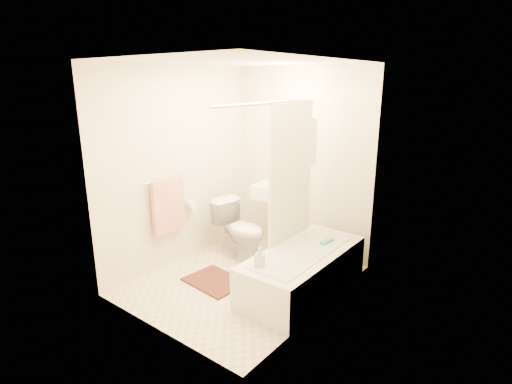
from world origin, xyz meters
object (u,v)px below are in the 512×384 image
Objects in this scene: sink at (275,215)px; bath_mat at (215,281)px; toilet at (240,230)px; soap_bottle at (260,257)px; bathtub at (303,271)px.

bath_mat is at bearing -98.11° from sink.
toilet is 0.82m from bath_mat.
toilet is 1.24m from soap_bottle.
sink reaches higher than bath_mat.
toilet is at bearing 106.66° from bath_mat.
soap_bottle is (-0.16, -0.57, 0.32)m from bathtub.
toilet is at bearing 138.97° from soap_bottle.
sink is 4.97× the size of soap_bottle.
bath_mat is (0.00, -1.17, -0.48)m from sink.
soap_bottle is (0.93, -0.81, 0.19)m from toilet.
toilet is at bearing 167.61° from bathtub.
toilet is at bearing -122.52° from sink.
bath_mat is 3.28× the size of soap_bottle.
sink is at bearing 90.03° from bath_mat.
soap_bottle is at bearing -68.77° from sink.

